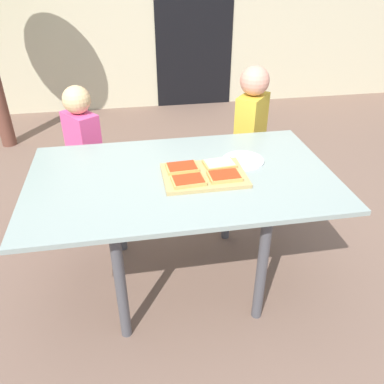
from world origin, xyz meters
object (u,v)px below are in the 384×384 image
(pizza_slice_far_left, at_px, (182,167))
(pizza_slice_near_right, at_px, (225,176))
(pizza_slice_far_right, at_px, (219,164))
(plate_white_right, at_px, (243,160))
(child_left, at_px, (84,146))
(cutting_board, at_px, (204,175))
(pizza_slice_near_left, at_px, (188,180))
(child_right, at_px, (251,131))
(dining_table, at_px, (182,188))

(pizza_slice_far_left, height_order, pizza_slice_near_right, same)
(pizza_slice_near_right, xyz_separation_m, pizza_slice_far_right, (0.00, 0.12, 0.00))
(plate_white_right, distance_m, child_left, 1.11)
(cutting_board, xyz_separation_m, child_left, (-0.64, 0.80, -0.16))
(pizza_slice_near_left, distance_m, child_right, 0.95)
(pizza_slice_near_right, relative_size, pizza_slice_far_right, 0.96)
(pizza_slice_far_right, height_order, pizza_slice_near_left, same)
(pizza_slice_far_right, relative_size, child_right, 0.16)
(pizza_slice_far_left, relative_size, pizza_slice_far_right, 0.97)
(child_right, bearing_deg, cutting_board, -123.29)
(dining_table, xyz_separation_m, pizza_slice_far_right, (0.20, 0.03, 0.10))
(pizza_slice_near_right, height_order, child_right, child_right)
(pizza_slice_near_right, height_order, pizza_slice_far_right, same)
(pizza_slice_far_left, distance_m, pizza_slice_far_right, 0.19)
(pizza_slice_far_left, distance_m, plate_white_right, 0.34)
(dining_table, height_order, plate_white_right, plate_white_right)
(dining_table, distance_m, pizza_slice_far_right, 0.23)
(pizza_slice_near_left, height_order, plate_white_right, pizza_slice_near_left)
(dining_table, xyz_separation_m, child_left, (-0.54, 0.76, -0.07))
(dining_table, distance_m, child_right, 0.88)
(child_right, bearing_deg, pizza_slice_far_right, -120.17)
(cutting_board, relative_size, pizza_slice_near_right, 2.55)
(pizza_slice_near_right, bearing_deg, child_left, 130.57)
(pizza_slice_far_left, distance_m, pizza_slice_near_left, 0.13)
(dining_table, height_order, pizza_slice_far_left, pizza_slice_far_left)
(child_right, bearing_deg, pizza_slice_far_left, -131.32)
(dining_table, relative_size, pizza_slice_far_right, 9.17)
(cutting_board, distance_m, pizza_slice_near_left, 0.11)
(pizza_slice_far_left, distance_m, pizza_slice_near_right, 0.22)
(cutting_board, height_order, child_left, child_left)
(dining_table, distance_m, cutting_board, 0.14)
(pizza_slice_near_left, bearing_deg, pizza_slice_far_left, 94.26)
(child_right, bearing_deg, pizza_slice_near_left, -125.50)
(pizza_slice_far_left, xyz_separation_m, pizza_slice_near_left, (0.01, -0.13, 0.00))
(plate_white_right, bearing_deg, pizza_slice_near_left, -148.53)
(dining_table, relative_size, pizza_slice_near_left, 9.32)
(pizza_slice_near_left, distance_m, child_left, 1.04)
(pizza_slice_near_left, relative_size, plate_white_right, 0.74)
(pizza_slice_far_right, bearing_deg, pizza_slice_near_right, -92.05)
(dining_table, distance_m, pizza_slice_near_right, 0.24)
(pizza_slice_far_right, bearing_deg, cutting_board, -143.37)
(pizza_slice_near_left, height_order, child_left, child_left)
(dining_table, xyz_separation_m, pizza_slice_near_right, (0.20, -0.09, 0.10))
(cutting_board, xyz_separation_m, child_right, (0.46, 0.70, -0.09))
(dining_table, height_order, child_right, child_right)
(pizza_slice_far_left, height_order, child_left, child_left)
(pizza_slice_near_left, height_order, child_right, child_right)
(cutting_board, height_order, pizza_slice_near_right, pizza_slice_near_right)
(child_right, bearing_deg, child_left, 175.06)
(pizza_slice_near_right, xyz_separation_m, pizza_slice_near_left, (-0.18, -0.01, 0.00))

